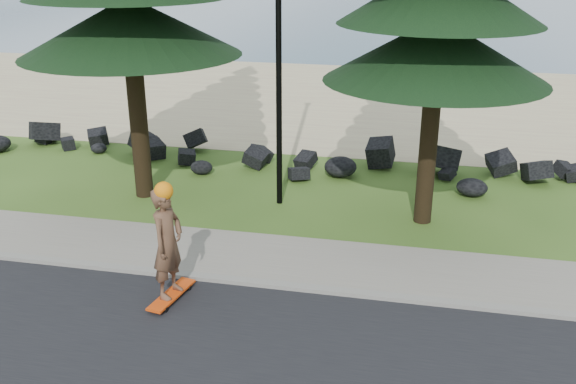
# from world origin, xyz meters

# --- Properties ---
(ground) EXTENTS (160.00, 160.00, 0.00)m
(ground) POSITION_xyz_m (0.00, 0.00, 0.00)
(ground) COLOR #35571B
(ground) RESTS_ON ground
(kerb) EXTENTS (160.00, 0.20, 0.10)m
(kerb) POSITION_xyz_m (0.00, -0.90, 0.05)
(kerb) COLOR gray
(kerb) RESTS_ON ground
(sidewalk) EXTENTS (160.00, 2.00, 0.08)m
(sidewalk) POSITION_xyz_m (0.00, 0.20, 0.04)
(sidewalk) COLOR gray
(sidewalk) RESTS_ON ground
(beach_sand) EXTENTS (160.00, 15.00, 0.01)m
(beach_sand) POSITION_xyz_m (0.00, 14.50, 0.01)
(beach_sand) COLOR tan
(beach_sand) RESTS_ON ground
(ocean) EXTENTS (160.00, 58.00, 0.01)m
(ocean) POSITION_xyz_m (0.00, 51.00, 0.00)
(ocean) COLOR #3C5E73
(ocean) RESTS_ON ground
(seawall_boulders) EXTENTS (60.00, 2.40, 1.10)m
(seawall_boulders) POSITION_xyz_m (0.00, 5.60, 0.00)
(seawall_boulders) COLOR black
(seawall_boulders) RESTS_ON ground
(lamp_post) EXTENTS (0.25, 0.14, 8.14)m
(lamp_post) POSITION_xyz_m (0.00, 3.20, 4.13)
(lamp_post) COLOR black
(lamp_post) RESTS_ON ground
(skateboarder) EXTENTS (0.61, 1.26, 2.28)m
(skateboarder) POSITION_xyz_m (-0.91, -1.73, 1.15)
(skateboarder) COLOR #DC420C
(skateboarder) RESTS_ON ground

